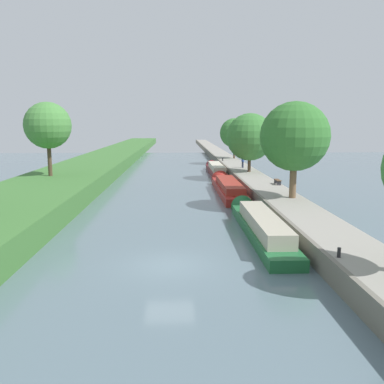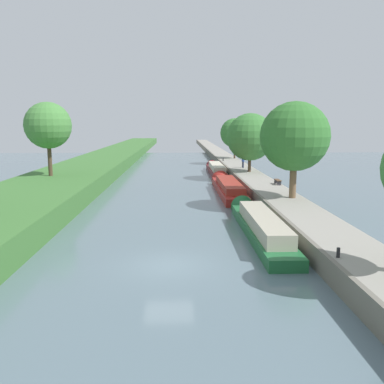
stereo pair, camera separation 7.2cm
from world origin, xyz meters
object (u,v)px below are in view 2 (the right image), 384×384
object	(u,v)px
narrowboat_green	(259,224)
park_bench	(278,181)
mooring_bollard_near	(338,253)
mooring_bollard_far	(223,160)
narrowboat_red	(228,187)
narrowboat_maroon	(216,169)
person_walking	(243,161)

from	to	relation	value
narrowboat_green	park_bench	xyz separation A→B (m)	(4.55, 13.92, 0.86)
mooring_bollard_near	mooring_bollard_far	distance (m)	47.62
narrowboat_red	mooring_bollard_near	bearing A→B (deg)	-85.15
narrowboat_maroon	person_walking	distance (m)	4.84
narrowboat_red	narrowboat_maroon	distance (m)	16.33
narrowboat_red	mooring_bollard_far	xyz separation A→B (m)	(2.06, 23.34, 0.78)
mooring_bollard_far	park_bench	bearing A→B (deg)	-84.13
narrowboat_red	person_walking	bearing A→B (deg)	74.50
mooring_bollard_far	park_bench	xyz separation A→B (m)	(2.62, -25.49, 0.12)
narrowboat_green	mooring_bollard_far	xyz separation A→B (m)	(1.92, 39.41, 0.74)
narrowboat_green	mooring_bollard_near	bearing A→B (deg)	-76.80
person_walking	narrowboat_red	bearing A→B (deg)	-105.50
park_bench	person_walking	bearing A→B (deg)	93.83
narrowboat_green	mooring_bollard_far	distance (m)	39.47
park_bench	narrowboat_red	bearing A→B (deg)	155.31
narrowboat_green	narrowboat_red	bearing A→B (deg)	90.48
narrowboat_red	park_bench	size ratio (longest dim) A/B	10.29
person_walking	park_bench	bearing A→B (deg)	-86.17
narrowboat_maroon	park_bench	bearing A→B (deg)	-76.59
narrowboat_maroon	mooring_bollard_far	bearing A→B (deg)	75.71
narrowboat_green	park_bench	world-z (taller)	park_bench
narrowboat_green	mooring_bollard_far	size ratio (longest dim) A/B	32.11
narrowboat_green	person_walking	xyz separation A→B (m)	(3.52, 29.24, 1.39)
mooring_bollard_far	narrowboat_green	bearing A→B (deg)	-92.80
narrowboat_green	park_bench	size ratio (longest dim) A/B	9.63
narrowboat_red	narrowboat_maroon	bearing A→B (deg)	89.04
mooring_bollard_far	narrowboat_red	bearing A→B (deg)	-95.04
narrowboat_maroon	park_bench	world-z (taller)	park_bench
narrowboat_green	narrowboat_maroon	xyz separation A→B (m)	(0.14, 32.40, -0.02)
narrowboat_green	narrowboat_red	size ratio (longest dim) A/B	0.94
mooring_bollard_near	park_bench	xyz separation A→B (m)	(2.62, 22.13, 0.12)
mooring_bollard_near	park_bench	bearing A→B (deg)	83.25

